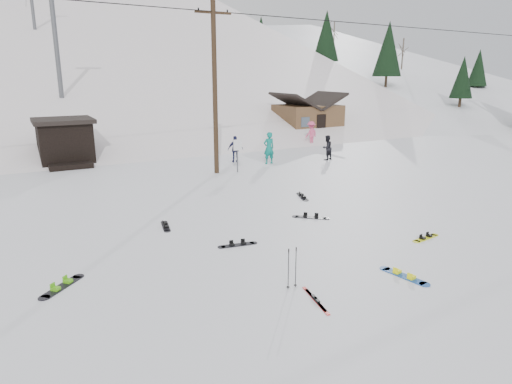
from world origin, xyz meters
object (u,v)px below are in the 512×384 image
cabin (307,119)px  hero_snowboard (404,276)px  utility_pole (215,87)px  hero_skis (316,300)px

cabin → hero_snowboard: (-13.83, -24.71, -1.45)m
utility_pole → cabin: utility_pole is taller
cabin → hero_skis: bearing=-124.2°
hero_snowboard → hero_skis: bearing=79.7°
utility_pole → cabin: size_ratio=1.67×
hero_snowboard → hero_skis: 2.95m
utility_pole → hero_skis: (-3.78, -14.66, -4.66)m
cabin → utility_pole: bearing=-142.4°
utility_pole → hero_skis: 15.84m
hero_skis → cabin: bearing=67.2°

